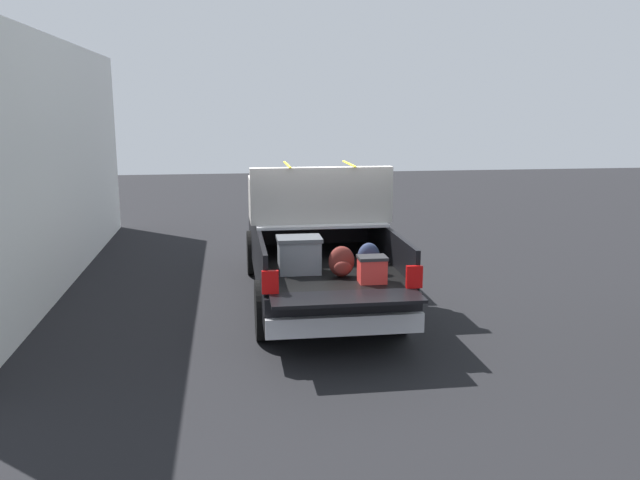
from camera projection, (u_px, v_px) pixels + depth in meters
ground_plane at (315, 299)px, 10.62m from camera, size 40.00×40.00×0.00m
pickup_truck at (312, 237)px, 10.77m from camera, size 6.05×2.07×2.23m
building_facade at (55, 163)px, 11.29m from camera, size 10.49×0.36×4.20m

